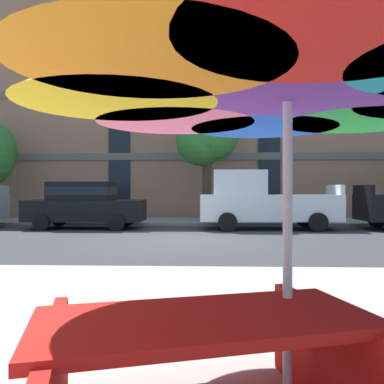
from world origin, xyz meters
name	(u,v)px	position (x,y,z in m)	size (l,w,h in m)	color
ground_plane	(184,241)	(0.00, 0.00, 0.00)	(120.00, 120.00, 0.00)	#38383A
sidewalk_far	(192,221)	(0.00, 6.80, 0.06)	(56.00, 3.60, 0.12)	gray
apartment_building	(197,116)	(0.00, 14.99, 6.40)	(45.78, 12.08, 12.80)	#A87056
sedan_black	(85,204)	(-4.00, 3.70, 0.95)	(4.40, 1.98, 1.78)	black
pickup_white	(262,202)	(2.74, 3.70, 1.03)	(5.10, 2.12, 2.20)	silver
street_tree_middle	(207,137)	(0.67, 6.77, 3.88)	(2.88, 2.56, 5.34)	#4C3823
patio_umbrella	(288,73)	(1.16, -9.00, 2.17)	(3.44, 3.44, 2.42)	silver
picnic_table	(205,368)	(0.64, -9.38, 0.49)	(2.15, 1.96, 0.77)	red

